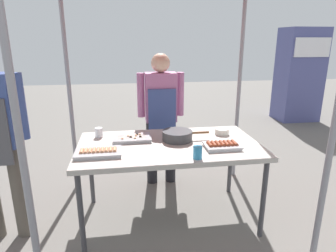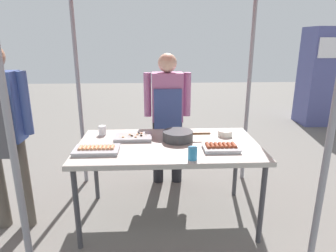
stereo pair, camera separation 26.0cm
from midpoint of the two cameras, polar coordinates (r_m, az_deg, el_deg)
ground_plane at (r=2.94m, az=2.70°, el=-17.38°), size 18.00×18.00×0.00m
stall_table at (r=2.62m, az=2.90°, el=-4.61°), size 1.60×0.90×0.75m
tray_grilled_sausages at (r=2.52m, az=13.21°, el=-4.11°), size 0.30×0.21×0.05m
tray_meat_skewers at (r=2.73m, az=-4.07°, el=-2.18°), size 0.35×0.24×0.04m
tray_pork_links at (r=2.45m, az=-10.82°, el=-4.58°), size 0.37×0.23×0.05m
cooking_wok at (r=2.67m, az=4.77°, el=-1.90°), size 0.43×0.27×0.09m
condiment_bowl at (r=2.88m, az=13.61°, el=-1.42°), size 0.13×0.13×0.05m
drink_cup_near_edge at (r=2.27m, az=8.10°, el=-5.36°), size 0.07×0.07×0.10m
drink_cup_by_wok at (r=2.87m, az=-10.17°, el=-0.86°), size 0.07×0.07×0.09m
vendor_woman at (r=3.28m, az=2.16°, el=3.11°), size 0.52×0.22×1.50m
customer_nearby at (r=2.72m, az=-27.50°, el=0.18°), size 0.52×0.23×1.62m
neighbor_stall_left at (r=6.60m, az=29.11°, el=8.39°), size 0.80×0.65×1.87m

